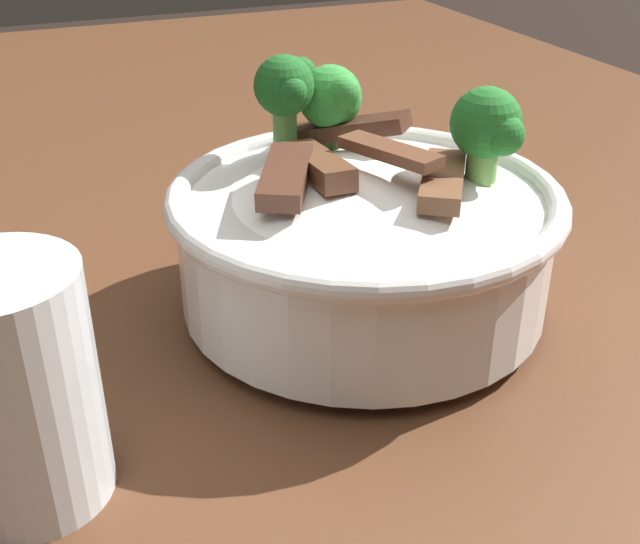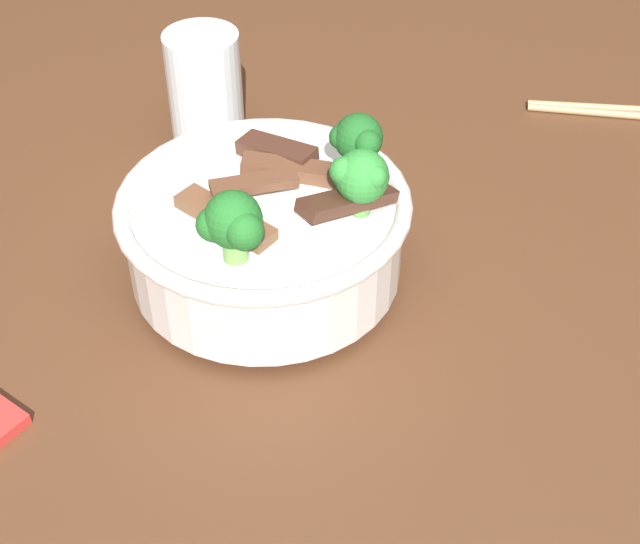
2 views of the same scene
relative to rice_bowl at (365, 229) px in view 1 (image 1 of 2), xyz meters
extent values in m
cube|color=#56331E|center=(-0.10, -0.02, -0.08)|extent=(1.45, 1.04, 0.06)
cube|color=#56331E|center=(-0.75, 0.42, -0.49)|extent=(0.08, 0.08, 0.77)
cylinder|color=white|center=(0.00, 0.00, -0.05)|extent=(0.10, 0.10, 0.01)
cylinder|color=white|center=(0.00, 0.00, -0.01)|extent=(0.20, 0.20, 0.06)
torus|color=white|center=(0.00, 0.00, 0.02)|extent=(0.21, 0.21, 0.01)
ellipsoid|color=white|center=(0.00, 0.00, 0.00)|extent=(0.17, 0.17, 0.05)
cube|color=#4C2B1E|center=(-0.06, 0.01, 0.04)|extent=(0.07, 0.07, 0.03)
cube|color=brown|center=(0.01, 0.01, 0.04)|extent=(0.06, 0.04, 0.01)
cube|color=brown|center=(-0.01, -0.03, 0.03)|extent=(0.07, 0.02, 0.02)
cube|color=brown|center=(0.02, 0.03, 0.03)|extent=(0.07, 0.06, 0.01)
cube|color=#4C2B1E|center=(0.00, -0.04, 0.04)|extent=(0.06, 0.05, 0.01)
cylinder|color=#5B9947|center=(-0.06, -0.02, 0.04)|extent=(0.01, 0.01, 0.03)
sphere|color=#1E6023|center=(-0.06, -0.02, 0.06)|extent=(0.03, 0.03, 0.03)
sphere|color=#1E6023|center=(-0.05, -0.02, 0.06)|extent=(0.02, 0.02, 0.02)
sphere|color=#1E6023|center=(-0.07, -0.01, 0.07)|extent=(0.02, 0.02, 0.02)
cylinder|color=#7AB256|center=(0.01, 0.06, 0.03)|extent=(0.02, 0.02, 0.02)
sphere|color=#237028|center=(0.01, 0.06, 0.05)|extent=(0.04, 0.04, 0.04)
sphere|color=#237028|center=(0.02, 0.07, 0.05)|extent=(0.02, 0.02, 0.02)
sphere|color=#237028|center=(0.00, 0.07, 0.06)|extent=(0.02, 0.02, 0.02)
cylinder|color=#5B9947|center=(-0.07, 0.01, 0.03)|extent=(0.01, 0.01, 0.02)
sphere|color=green|center=(-0.07, 0.01, 0.05)|extent=(0.04, 0.04, 0.04)
sphere|color=green|center=(-0.05, 0.01, 0.06)|extent=(0.02, 0.02, 0.02)
sphere|color=green|center=(-0.08, 0.02, 0.06)|extent=(0.02, 0.02, 0.02)
cylinder|color=white|center=(0.08, -0.18, -0.05)|extent=(0.06, 0.06, 0.00)
cylinder|color=white|center=(0.08, -0.18, 0.00)|extent=(0.06, 0.06, 0.10)
cylinder|color=silver|center=(0.08, -0.18, -0.02)|extent=(0.06, 0.06, 0.05)
camera|label=1|loc=(0.35, -0.17, 0.19)|focal=44.88mm
camera|label=2|loc=(-0.08, 0.50, 0.41)|focal=51.24mm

